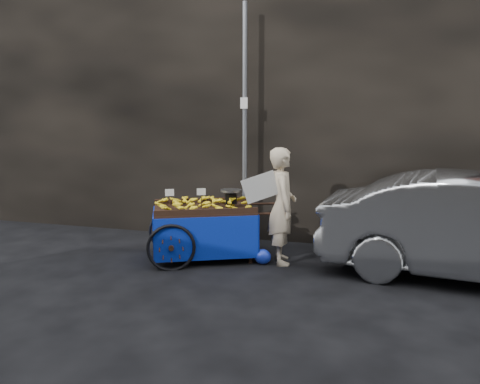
% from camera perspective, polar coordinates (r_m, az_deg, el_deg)
% --- Properties ---
extents(ground, '(80.00, 80.00, 0.00)m').
position_cam_1_polar(ground, '(7.09, -4.59, -8.85)').
color(ground, black).
rests_on(ground, ground).
extents(building_wall, '(13.50, 2.00, 5.00)m').
position_cam_1_polar(building_wall, '(9.11, 3.33, 11.26)').
color(building_wall, black).
rests_on(building_wall, ground).
extents(street_pole, '(0.12, 0.10, 4.00)m').
position_cam_1_polar(street_pole, '(7.87, 0.58, 7.93)').
color(street_pole, slate).
rests_on(street_pole, ground).
extents(banana_cart, '(2.30, 1.73, 1.14)m').
position_cam_1_polar(banana_cart, '(7.24, -4.79, -2.66)').
color(banana_cart, black).
rests_on(banana_cart, ground).
extents(vendor, '(0.86, 0.73, 1.74)m').
position_cam_1_polar(vendor, '(6.99, 5.14, -1.69)').
color(vendor, '#C0AC8E').
rests_on(vendor, ground).
extents(plastic_bag, '(0.26, 0.20, 0.23)m').
position_cam_1_polar(plastic_bag, '(7.08, 2.78, -7.87)').
color(plastic_bag, '#1930C0').
rests_on(plastic_bag, ground).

